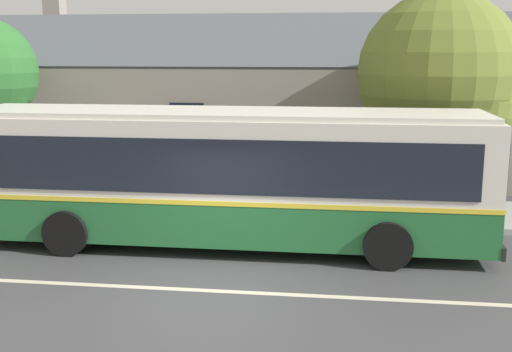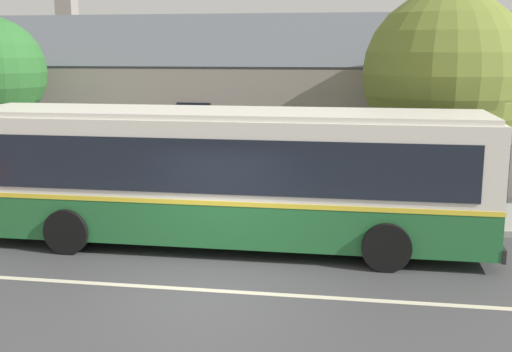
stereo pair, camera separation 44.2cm
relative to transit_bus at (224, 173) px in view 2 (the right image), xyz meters
name	(u,v)px [view 2 (the right image)]	position (x,y,z in m)	size (l,w,h in m)	color
ground_plane	(205,290)	(0.26, -2.90, -1.66)	(300.00, 300.00, 0.00)	#424244
sidewalk_far	(257,209)	(0.26, 3.10, -1.58)	(60.00, 3.00, 0.15)	#9E9E99
lane_divider_stripe	(205,290)	(0.26, -2.90, -1.65)	(60.00, 0.16, 0.01)	beige
community_building	(222,112)	(-2.28, 10.26, 0.37)	(24.43, 8.55, 6.75)	gray
transit_bus	(224,173)	(0.00, 0.00, 0.00)	(11.80, 2.81, 3.08)	#236633
bench_by_building	(42,187)	(-5.90, 2.73, -1.09)	(1.59, 0.51, 0.94)	#4C4C4C
bench_down_street	(169,192)	(-2.11, 2.59, -1.09)	(1.62, 0.51, 0.94)	#4C4C4C
street_tree_primary	(450,81)	(5.33, 4.06, 1.91)	(4.41, 4.41, 5.97)	#4C3828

